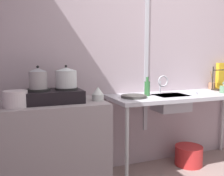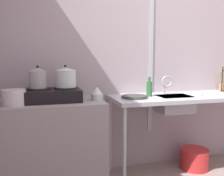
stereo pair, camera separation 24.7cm
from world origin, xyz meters
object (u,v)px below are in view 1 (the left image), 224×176
Objects in this scene: bucket_on_floor at (189,155)px; small_bowl_on_drainboard at (192,92)px; cup_by_rack at (223,89)px; frying_pan at (134,96)px; pot_beside_stove at (15,99)px; utensil_jar at (212,86)px; faucet at (163,82)px; cereal_box at (222,76)px; sink_basin at (171,103)px; pot_on_left_burner at (38,78)px; pot_on_right_burner at (66,78)px; percolator at (98,94)px; bottle_by_sink at (147,88)px.

small_bowl_on_drainboard is at bearing -124.85° from bucket_on_floor.
cup_by_rack is at bearing -21.77° from bucket_on_floor.
bucket_on_floor is (0.79, 0.07, -0.79)m from frying_pan.
utensil_jar reaches higher than pot_beside_stove.
faucet is 1.79× the size of small_bowl_on_drainboard.
small_bowl_on_drainboard is at bearing -164.64° from cereal_box.
utensil_jar reaches higher than sink_basin.
pot_on_left_burner is 2.26m from utensil_jar.
pot_on_right_burner reaches higher than cup_by_rack.
sink_basin is at bearing -162.71° from utensil_jar.
cup_by_rack is 0.38m from utensil_jar.
sink_basin is 1.39× the size of frying_pan.
pot_beside_stove is 2.47m from utensil_jar.
frying_pan is (0.40, 0.02, -0.05)m from percolator.
percolator reaches higher than sink_basin.
pot_on_left_burner is 0.99× the size of pot_on_right_burner.
faucet is at bearing -171.20° from utensil_jar.
small_bowl_on_drainboard is 0.55m from bottle_by_sink.
bottle_by_sink is at bearing 1.87° from pot_on_right_burner.
percolator is at bearing -177.15° from sink_basin.
bottle_by_sink is at bearing 173.10° from small_bowl_on_drainboard.
sink_basin is 3.14× the size of small_bowl_on_drainboard.
percolator is 0.86m from faucet.
pot_beside_stove is at bearing -173.15° from bottle_by_sink.
pot_on_right_burner reaches higher than percolator.
frying_pan is at bearing -161.98° from faucet.
cup_by_rack is at bearing -139.88° from cereal_box.
bottle_by_sink is (0.59, 0.09, 0.02)m from percolator.
frying_pan reaches higher than sink_basin.
bottle_by_sink reaches higher than frying_pan.
pot_on_right_burner is 1.79m from bucket_on_floor.
cup_by_rack is (0.70, -0.21, -0.09)m from faucet.
utensil_jar is at bearing 6.15° from pot_on_left_burner.
sink_basin is 0.33m from bottle_by_sink.
pot_on_right_burner is 1.21m from sink_basin.
faucet is at bearing 153.84° from small_bowl_on_drainboard.
bucket_on_floor is at bearing 5.06° from frying_pan.
faucet reaches higher than frying_pan.
percolator is at bearing -176.54° from frying_pan.
pot_beside_stove is at bearing -177.98° from cereal_box.
faucet is at bearing 11.25° from percolator.
sink_basin is 0.29m from small_bowl_on_drainboard.
bucket_on_floor is at bearing 158.23° from cup_by_rack.
cereal_box is at bearing 9.55° from percolator.
cereal_box reaches higher than utensil_jar.
utensil_jar is (-0.18, -0.02, -0.13)m from cereal_box.
pot_beside_stove is at bearing -175.03° from bucket_on_floor.
frying_pan is at bearing -175.27° from cereal_box.
pot_on_right_burner is at bearing -178.13° from bottle_by_sink.
small_bowl_on_drainboard reaches higher than bucket_on_floor.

